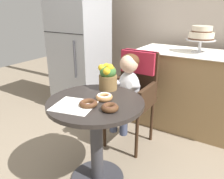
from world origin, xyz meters
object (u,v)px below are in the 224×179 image
object	(u,v)px
wicker_chair	(134,83)
refrigerator	(80,47)
donut_mid	(110,107)
flower_vase	(108,76)
cafe_table	(96,126)
donut_front	(88,103)
tiered_cake_stand	(201,35)
donut_side	(104,97)
seated_child	(127,84)

from	to	relation	value
wicker_chair	refrigerator	xyz separation A→B (m)	(-1.02, 0.39, 0.21)
donut_mid	refrigerator	xyz separation A→B (m)	(-1.23, 1.18, 0.11)
flower_vase	cafe_table	bearing A→B (deg)	-78.20
flower_vase	wicker_chair	bearing A→B (deg)	87.37
refrigerator	donut_front	bearing A→B (deg)	-48.47
flower_vase	tiered_cake_stand	xyz separation A→B (m)	(0.48, 1.05, 0.25)
donut_mid	donut_side	bearing A→B (deg)	135.27
wicker_chair	flower_vase	size ratio (longest dim) A/B	4.34
cafe_table	tiered_cake_stand	distance (m)	1.49
seated_child	tiered_cake_stand	world-z (taller)	tiered_cake_stand
donut_side	tiered_cake_stand	bearing A→B (deg)	72.75
wicker_chair	seated_child	bearing A→B (deg)	-90.15
donut_front	refrigerator	xyz separation A→B (m)	(-1.06, 1.20, 0.11)
refrigerator	cafe_table	bearing A→B (deg)	-46.33
tiered_cake_stand	cafe_table	bearing A→B (deg)	-108.35
donut_mid	refrigerator	size ratio (longest dim) A/B	0.07
seated_child	refrigerator	size ratio (longest dim) A/B	0.43
cafe_table	donut_side	distance (m)	0.24
wicker_chair	tiered_cake_stand	xyz separation A→B (m)	(0.46, 0.59, 0.44)
donut_front	flower_vase	size ratio (longest dim) A/B	0.59
cafe_table	wicker_chair	distance (m)	0.72
donut_front	refrigerator	size ratio (longest dim) A/B	0.08
wicker_chair	refrigerator	distance (m)	1.11
donut_side	tiered_cake_stand	size ratio (longest dim) A/B	0.42
seated_child	flower_vase	bearing A→B (deg)	-94.00
cafe_table	wicker_chair	xyz separation A→B (m)	(-0.03, 0.71, 0.13)
flower_vase	tiered_cake_stand	size ratio (longest dim) A/B	0.73
cafe_table	seated_child	distance (m)	0.58
seated_child	tiered_cake_stand	size ratio (longest dim) A/B	2.42
wicker_chair	seated_child	world-z (taller)	seated_child
donut_front	donut_mid	xyz separation A→B (m)	(0.17, 0.02, 0.00)
seated_child	refrigerator	distance (m)	1.17
donut_mid	tiered_cake_stand	xyz separation A→B (m)	(0.25, 1.38, 0.34)
donut_side	flower_vase	world-z (taller)	flower_vase
donut_mid	donut_front	bearing A→B (deg)	-173.83
cafe_table	donut_front	xyz separation A→B (m)	(0.01, -0.10, 0.23)
donut_mid	donut_side	xyz separation A→B (m)	(-0.13, 0.13, -0.00)
donut_side	flower_vase	xyz separation A→B (m)	(-0.10, 0.20, 0.09)
flower_vase	tiered_cake_stand	world-z (taller)	tiered_cake_stand
tiered_cake_stand	donut_mid	bearing A→B (deg)	-100.44
wicker_chair	tiered_cake_stand	distance (m)	0.88
flower_vase	seated_child	bearing A→B (deg)	86.00
wicker_chair	donut_front	size ratio (longest dim) A/B	7.40
donut_front	refrigerator	distance (m)	1.60
donut_mid	donut_side	size ratio (longest dim) A/B	0.94
donut_side	donut_front	bearing A→B (deg)	-102.15
seated_child	donut_mid	xyz separation A→B (m)	(0.21, -0.63, 0.07)
wicker_chair	donut_front	xyz separation A→B (m)	(0.04, -0.80, 0.10)
cafe_table	flower_vase	xyz separation A→B (m)	(-0.05, 0.25, 0.32)
cafe_table	donut_front	bearing A→B (deg)	-83.48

